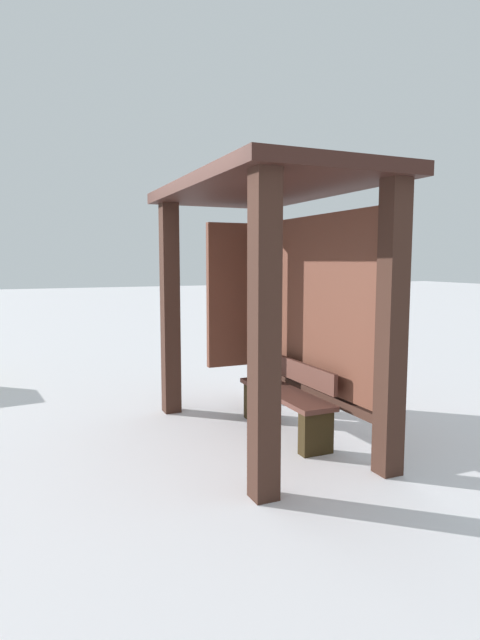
# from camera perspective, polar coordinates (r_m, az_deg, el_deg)

# --- Properties ---
(ground_plane) EXTENTS (60.00, 60.00, 0.00)m
(ground_plane) POSITION_cam_1_polar(r_m,az_deg,el_deg) (5.17, 2.31, -12.67)
(ground_plane) COLOR silver
(bus_shelter) EXTENTS (2.74, 1.48, 2.43)m
(bus_shelter) POSITION_cam_1_polar(r_m,az_deg,el_deg) (5.04, 3.63, 6.29)
(bus_shelter) COLOR #372018
(bus_shelter) RESTS_ON ground
(bench_left_inside) EXTENTS (1.38, 0.35, 0.71)m
(bench_left_inside) POSITION_cam_1_polar(r_m,az_deg,el_deg) (5.20, 5.14, -8.62)
(bench_left_inside) COLOR #512D25
(bench_left_inside) RESTS_ON ground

